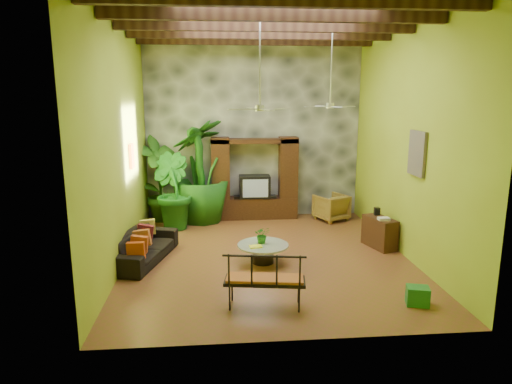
{
  "coord_description": "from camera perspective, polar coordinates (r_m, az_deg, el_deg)",
  "views": [
    {
      "loc": [
        -1.08,
        -9.39,
        3.48
      ],
      "look_at": [
        -0.22,
        0.2,
        1.39
      ],
      "focal_mm": 32.0,
      "sensor_mm": 36.0,
      "label": 1
    }
  ],
  "objects": [
    {
      "name": "coffee_table",
      "position": [
        9.61,
        0.87,
        -7.37
      ],
      "size": [
        1.07,
        1.07,
        0.4
      ],
      "rotation": [
        0.0,
        0.0,
        -0.28
      ],
      "color": "black",
      "rests_on": "ground"
    },
    {
      "name": "ceiling_fan_back",
      "position": [
        10.92,
        9.29,
        11.66
      ],
      "size": [
        1.28,
        1.28,
        1.86
      ],
      "color": "#BCBCC1",
      "rests_on": "ceiling"
    },
    {
      "name": "ceiling_fan_front",
      "position": [
        9.03,
        0.48,
        11.73
      ],
      "size": [
        1.28,
        1.28,
        1.86
      ],
      "color": "#BCBCC1",
      "rests_on": "ceiling"
    },
    {
      "name": "yellow_tray",
      "position": [
        9.39,
        -0.05,
        -6.83
      ],
      "size": [
        0.27,
        0.21,
        0.03
      ],
      "primitive_type": "cube",
      "rotation": [
        0.0,
        0.0,
        0.14
      ],
      "color": "yellow",
      "rests_on": "coffee_table"
    },
    {
      "name": "ground",
      "position": [
        10.07,
        1.37,
        -8.0
      ],
      "size": [
        7.0,
        7.0,
        0.0
      ],
      "primitive_type": "plane",
      "color": "brown",
      "rests_on": "ground"
    },
    {
      "name": "ceiling_beams",
      "position": [
        9.54,
        1.52,
        20.06
      ],
      "size": [
        5.95,
        5.36,
        0.22
      ],
      "color": "#341F10",
      "rests_on": "ceiling"
    },
    {
      "name": "iron_bench",
      "position": [
        7.56,
        1.17,
        -10.61
      ],
      "size": [
        1.38,
        0.68,
        0.57
      ],
      "rotation": [
        0.0,
        0.0,
        -0.15
      ],
      "color": "black",
      "rests_on": "ground"
    },
    {
      "name": "right_wall",
      "position": [
        10.28,
        18.4,
        6.13
      ],
      "size": [
        0.02,
        7.0,
        5.0
      ],
      "primitive_type": "cube",
      "color": "#95A625",
      "rests_on": "ground"
    },
    {
      "name": "left_wall",
      "position": [
        9.63,
        -16.68,
        5.87
      ],
      "size": [
        0.02,
        7.0,
        5.0
      ],
      "primitive_type": "cube",
      "color": "#95A625",
      "rests_on": "ground"
    },
    {
      "name": "tall_plant_c",
      "position": [
        12.53,
        -6.93,
        2.6
      ],
      "size": [
        2.16,
        2.16,
        2.81
      ],
      "primitive_type": "imported",
      "rotation": [
        0.0,
        0.0,
        4.16
      ],
      "color": "#1C5B17",
      "rests_on": "ground"
    },
    {
      "name": "entertainment_center",
      "position": [
        12.82,
        -0.18,
        0.91
      ],
      "size": [
        2.4,
        0.55,
        2.3
      ],
      "color": "black",
      "rests_on": "ground"
    },
    {
      "name": "green_bin",
      "position": [
        8.29,
        19.55,
        -12.14
      ],
      "size": [
        0.42,
        0.36,
        0.32
      ],
      "primitive_type": "cube",
      "rotation": [
        0.0,
        0.0,
        -0.26
      ],
      "color": "#217D27",
      "rests_on": "ground"
    },
    {
      "name": "wall_art_mask",
      "position": [
        10.65,
        -15.29,
        4.35
      ],
      "size": [
        0.06,
        0.32,
        0.55
      ],
      "primitive_type": "cube",
      "color": "gold",
      "rests_on": "left_wall"
    },
    {
      "name": "tall_plant_b",
      "position": [
        12.04,
        -10.51,
        0.1
      ],
      "size": [
        1.39,
        1.4,
        1.99
      ],
      "primitive_type": "imported",
      "rotation": [
        0.0,
        0.0,
        2.35
      ],
      "color": "#1A661F",
      "rests_on": "ground"
    },
    {
      "name": "centerpiece_plant",
      "position": [
        9.61,
        0.79,
        -5.35
      ],
      "size": [
        0.33,
        0.29,
        0.36
      ],
      "primitive_type": "imported",
      "rotation": [
        0.0,
        0.0,
        0.02
      ],
      "color": "#20651A",
      "rests_on": "coffee_table"
    },
    {
      "name": "sofa",
      "position": [
        10.0,
        -13.97,
        -6.64
      ],
      "size": [
        1.35,
        2.26,
        0.62
      ],
      "primitive_type": "imported",
      "rotation": [
        0.0,
        0.0,
        1.31
      ],
      "color": "black",
      "rests_on": "ground"
    },
    {
      "name": "tall_plant_a",
      "position": [
        12.73,
        -12.07,
        1.59
      ],
      "size": [
        1.51,
        1.45,
        2.38
      ],
      "primitive_type": "imported",
      "rotation": [
        0.0,
        0.0,
        0.68
      ],
      "color": "#275D18",
      "rests_on": "ground"
    },
    {
      "name": "wicker_armchair",
      "position": [
        12.92,
        9.38,
        -1.88
      ],
      "size": [
        1.06,
        1.07,
        0.73
      ],
      "primitive_type": "imported",
      "rotation": [
        0.0,
        0.0,
        3.61
      ],
      "color": "olive",
      "rests_on": "ground"
    },
    {
      "name": "stone_accent_wall",
      "position": [
        12.91,
        -0.3,
        7.87
      ],
      "size": [
        5.98,
        0.1,
        4.98
      ],
      "primitive_type": "cube",
      "color": "#3F4248",
      "rests_on": "ground"
    },
    {
      "name": "side_console",
      "position": [
        10.9,
        15.19,
        -4.9
      ],
      "size": [
        0.63,
        0.95,
        0.7
      ],
      "primitive_type": "cube",
      "rotation": [
        0.0,
        0.0,
        0.29
      ],
      "color": "#381F11",
      "rests_on": "ground"
    },
    {
      "name": "back_wall",
      "position": [
        12.97,
        -0.32,
        7.89
      ],
      "size": [
        6.0,
        0.02,
        5.0
      ],
      "primitive_type": "cube",
      "color": "#95A625",
      "rests_on": "ground"
    },
    {
      "name": "ceiling",
      "position": [
        9.57,
        1.53,
        21.36
      ],
      "size": [
        6.0,
        7.0,
        0.02
      ],
      "primitive_type": "cube",
      "color": "silver",
      "rests_on": "back_wall"
    },
    {
      "name": "wall_art_painting",
      "position": [
        9.74,
        19.49,
        4.57
      ],
      "size": [
        0.06,
        0.7,
        0.9
      ],
      "primitive_type": "cube",
      "color": "#246386",
      "rests_on": "right_wall"
    }
  ]
}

